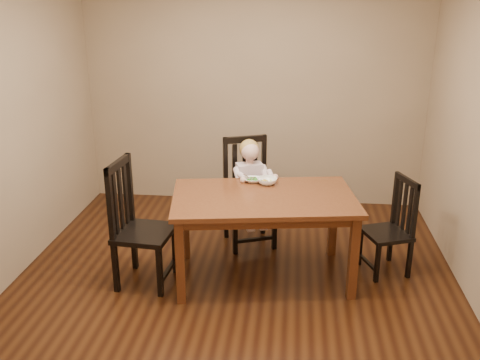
# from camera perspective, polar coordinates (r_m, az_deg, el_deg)

# --- Properties ---
(room) EXTENTS (4.01, 4.01, 2.71)m
(room) POSITION_cam_1_polar(r_m,az_deg,el_deg) (4.42, -0.52, 4.70)
(room) COLOR #3D1F0D
(room) RESTS_ON ground
(dining_table) EXTENTS (1.71, 1.18, 0.79)m
(dining_table) POSITION_cam_1_polar(r_m,az_deg,el_deg) (4.70, 2.55, -2.74)
(dining_table) COLOR #4E2612
(dining_table) RESTS_ON room
(chair_child) EXTENTS (0.60, 0.59, 1.10)m
(chair_child) POSITION_cam_1_polar(r_m,az_deg,el_deg) (5.44, 0.90, -1.49)
(chair_child) COLOR black
(chair_child) RESTS_ON room
(chair_left) EXTENTS (0.51, 0.53, 1.13)m
(chair_left) POSITION_cam_1_polar(r_m,az_deg,el_deg) (4.77, -10.83, -4.83)
(chair_left) COLOR black
(chair_left) RESTS_ON room
(chair_right) EXTENTS (0.49, 0.50, 0.91)m
(chair_right) POSITION_cam_1_polar(r_m,az_deg,el_deg) (5.09, 15.82, -4.92)
(chair_right) COLOR black
(chair_right) RESTS_ON room
(toddler) EXTENTS (0.46, 0.51, 0.58)m
(toddler) POSITION_cam_1_polar(r_m,az_deg,el_deg) (5.34, 1.07, -0.22)
(toddler) COLOR silver
(toddler) RESTS_ON chair_child
(bowl_peas) EXTENTS (0.16, 0.16, 0.04)m
(bowl_peas) POSITION_cam_1_polar(r_m,az_deg,el_deg) (4.98, 1.42, -0.01)
(bowl_peas) COLOR white
(bowl_peas) RESTS_ON dining_table
(bowl_veg) EXTENTS (0.24, 0.24, 0.06)m
(bowl_veg) POSITION_cam_1_polar(r_m,az_deg,el_deg) (4.93, 2.91, -0.11)
(bowl_veg) COLOR white
(bowl_veg) RESTS_ON dining_table
(fork) EXTENTS (0.12, 0.07, 0.05)m
(fork) POSITION_cam_1_polar(r_m,az_deg,el_deg) (4.95, 0.97, 0.18)
(fork) COLOR silver
(fork) RESTS_ON bowl_peas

